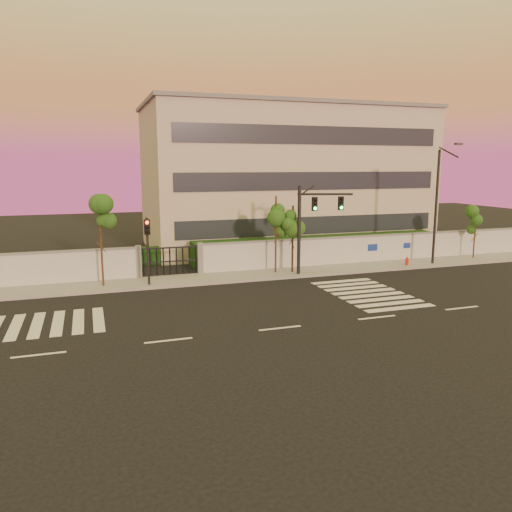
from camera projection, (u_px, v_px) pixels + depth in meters
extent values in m
plane|color=black|center=(280.00, 328.00, 22.38)|extent=(120.00, 120.00, 0.00)
cube|color=gray|center=(221.00, 278.00, 32.16)|extent=(60.00, 3.00, 0.15)
cube|color=#B2B5BA|center=(400.00, 248.00, 37.96)|extent=(31.00, 0.30, 2.00)
cube|color=slate|center=(401.00, 234.00, 37.77)|extent=(31.00, 0.36, 0.12)
cube|color=slate|center=(139.00, 262.00, 31.80)|extent=(0.35, 0.35, 2.20)
cube|color=slate|center=(200.00, 259.00, 33.06)|extent=(0.35, 0.35, 2.20)
cube|color=black|center=(320.00, 248.00, 38.57)|extent=(20.00, 2.00, 1.80)
cube|color=black|center=(160.00, 255.00, 37.18)|extent=(6.00, 1.50, 1.20)
cube|color=#B9B29C|center=(285.00, 179.00, 44.65)|extent=(24.00, 12.00, 12.00)
cube|color=#262D38|center=(312.00, 225.00, 39.66)|extent=(22.00, 0.08, 1.40)
cube|color=#262D38|center=(313.00, 181.00, 39.03)|extent=(22.00, 0.08, 1.40)
cube|color=#262D38|center=(314.00, 135.00, 38.41)|extent=(22.00, 0.08, 1.40)
cube|color=slate|center=(285.00, 108.00, 43.55)|extent=(24.40, 12.40, 0.30)
cube|color=silver|center=(15.00, 327.00, 22.55)|extent=(0.50, 4.00, 0.02)
cube|color=silver|center=(37.00, 325.00, 22.83)|extent=(0.50, 4.00, 0.02)
cube|color=silver|center=(58.00, 323.00, 23.12)|extent=(0.50, 4.00, 0.02)
cube|color=silver|center=(78.00, 321.00, 23.40)|extent=(0.50, 4.00, 0.02)
cube|color=silver|center=(98.00, 319.00, 23.69)|extent=(0.50, 4.00, 0.02)
cube|color=silver|center=(400.00, 308.00, 25.52)|extent=(4.00, 0.50, 0.02)
cube|color=silver|center=(390.00, 303.00, 26.36)|extent=(4.00, 0.50, 0.02)
cube|color=silver|center=(381.00, 299.00, 27.20)|extent=(4.00, 0.50, 0.02)
cube|color=silver|center=(372.00, 295.00, 28.04)|extent=(4.00, 0.50, 0.02)
cube|color=silver|center=(364.00, 291.00, 28.87)|extent=(4.00, 0.50, 0.02)
cube|color=silver|center=(356.00, 288.00, 29.71)|extent=(4.00, 0.50, 0.02)
cube|color=silver|center=(348.00, 285.00, 30.55)|extent=(4.00, 0.50, 0.02)
cube|color=silver|center=(341.00, 281.00, 31.39)|extent=(4.00, 0.50, 0.02)
cube|color=silver|center=(39.00, 355.00, 19.23)|extent=(2.00, 0.15, 0.01)
cube|color=silver|center=(169.00, 340.00, 20.81)|extent=(2.00, 0.15, 0.01)
cube|color=silver|center=(280.00, 328.00, 22.38)|extent=(2.00, 0.15, 0.01)
cube|color=silver|center=(377.00, 317.00, 23.96)|extent=(2.00, 0.15, 0.01)
cube|color=silver|center=(462.00, 308.00, 25.53)|extent=(2.00, 0.15, 0.01)
cylinder|color=#382314|center=(101.00, 243.00, 29.28)|extent=(0.12, 0.12, 5.43)
sphere|color=#244F16|center=(100.00, 215.00, 28.99)|extent=(1.13, 1.13, 1.13)
sphere|color=#244F16|center=(107.00, 229.00, 29.44)|extent=(0.86, 0.86, 0.86)
sphere|color=#244F16|center=(95.00, 225.00, 28.85)|extent=(0.82, 0.82, 0.82)
cylinder|color=#382314|center=(276.00, 236.00, 32.99)|extent=(0.13, 0.13, 5.24)
sphere|color=#244F16|center=(276.00, 212.00, 32.71)|extent=(1.15, 1.15, 1.15)
sphere|color=#244F16|center=(280.00, 223.00, 33.16)|extent=(0.88, 0.88, 0.88)
sphere|color=#244F16|center=(272.00, 220.00, 32.56)|extent=(0.83, 0.83, 0.83)
cylinder|color=#382314|center=(293.00, 240.00, 33.18)|extent=(0.13, 0.13, 4.60)
sphere|color=#244F16|center=(293.00, 219.00, 32.93)|extent=(1.16, 1.16, 1.16)
sphere|color=#244F16|center=(297.00, 229.00, 33.37)|extent=(0.89, 0.89, 0.89)
sphere|color=#244F16|center=(289.00, 227.00, 32.76)|extent=(0.84, 0.84, 0.84)
cylinder|color=#382314|center=(475.00, 234.00, 38.34)|extent=(0.11, 0.11, 4.00)
sphere|color=#244F16|center=(476.00, 219.00, 38.13)|extent=(1.02, 1.02, 1.02)
sphere|color=#244F16|center=(477.00, 226.00, 38.51)|extent=(0.78, 0.78, 0.78)
sphere|color=#244F16|center=(474.00, 224.00, 37.98)|extent=(0.74, 0.74, 0.74)
cylinder|color=black|center=(299.00, 231.00, 32.46)|extent=(0.23, 0.23, 5.92)
cylinder|color=black|center=(325.00, 194.00, 32.60)|extent=(3.51, 1.24, 0.15)
cube|color=black|center=(315.00, 204.00, 32.42)|extent=(0.33, 0.17, 0.86)
sphere|color=#0CF259|center=(315.00, 208.00, 32.37)|extent=(0.19, 0.19, 0.19)
cube|color=black|center=(341.00, 203.00, 33.03)|extent=(0.33, 0.17, 0.86)
sphere|color=#0CF259|center=(341.00, 207.00, 32.97)|extent=(0.19, 0.19, 0.19)
cylinder|color=black|center=(148.00, 253.00, 29.61)|extent=(0.15, 0.15, 4.19)
cube|color=black|center=(147.00, 227.00, 29.29)|extent=(0.33, 0.17, 0.84)
sphere|color=red|center=(147.00, 223.00, 29.14)|extent=(0.19, 0.19, 0.19)
cylinder|color=black|center=(436.00, 209.00, 35.76)|extent=(0.19, 0.19, 8.30)
cylinder|color=black|center=(449.00, 152.00, 34.18)|extent=(0.10, 1.99, 0.81)
cube|color=#3F3F44|center=(459.00, 144.00, 33.22)|extent=(0.52, 0.26, 0.16)
cylinder|color=red|center=(407.00, 264.00, 35.76)|extent=(0.22, 0.22, 0.49)
cylinder|color=red|center=(407.00, 260.00, 35.70)|extent=(0.27, 0.27, 0.10)
sphere|color=red|center=(407.00, 258.00, 35.69)|extent=(0.18, 0.18, 0.18)
cylinder|color=red|center=(407.00, 262.00, 35.74)|extent=(0.28, 0.13, 0.10)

